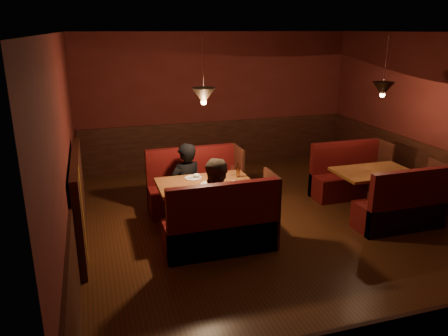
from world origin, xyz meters
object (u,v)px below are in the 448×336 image
object	(u,v)px
diner_a	(186,170)
main_bench_near	(222,230)
main_table	(206,193)
main_bench_far	(195,190)
second_bench_near	(403,210)
diner_b	(220,191)
second_bench_far	(348,179)
second_table	(373,181)

from	to	relation	value
diner_a	main_bench_near	bearing A→B (deg)	80.31
main_table	diner_a	world-z (taller)	diner_a
main_bench_far	second_bench_near	size ratio (longest dim) A/B	1.11
main_bench_far	diner_a	world-z (taller)	diner_a
main_bench_far	diner_b	bearing A→B (deg)	-88.58
main_bench_near	second_bench_far	size ratio (longest dim) A/B	1.11
second_bench_far	diner_a	xyz separation A→B (m)	(-3.05, -0.05, 0.48)
main_table	diner_b	size ratio (longest dim) A/B	0.88
main_bench_far	main_bench_near	size ratio (longest dim) A/B	1.00
main_table	diner_b	bearing A→B (deg)	-84.86
second_table	second_bench_near	xyz separation A→B (m)	(0.03, -0.75, -0.21)
main_table	second_table	xyz separation A→B (m)	(2.84, -0.16, -0.06)
second_bench_near	diner_a	xyz separation A→B (m)	(-3.05, 1.45, 0.48)
main_bench_near	second_table	bearing A→B (deg)	12.86
main_bench_near	diner_a	size ratio (longest dim) A/B	0.98
main_table	second_bench_near	distance (m)	3.02
second_bench_near	diner_a	size ratio (longest dim) A/B	0.88
second_bench_near	main_bench_near	bearing A→B (deg)	177.82
main_table	main_bench_far	bearing A→B (deg)	88.84
second_table	second_bench_near	distance (m)	0.78
second_table	second_bench_far	world-z (taller)	second_bench_far
second_bench_near	main_table	bearing A→B (deg)	162.39
main_bench_near	diner_b	size ratio (longest dim) A/B	0.96
second_bench_far	diner_b	xyz separation A→B (m)	(-2.82, -1.15, 0.49)
main_table	diner_a	bearing A→B (deg)	109.09
second_bench_near	second_bench_far	bearing A→B (deg)	90.00
main_bench_near	second_bench_far	xyz separation A→B (m)	(2.85, 1.40, -0.02)
second_table	diner_b	xyz separation A→B (m)	(-2.79, -0.40, 0.28)
second_table	diner_a	distance (m)	3.12
main_bench_far	second_bench_far	xyz separation A→B (m)	(2.85, -0.20, -0.02)
diner_a	diner_b	xyz separation A→B (m)	(0.24, -1.10, 0.01)
main_bench_near	second_bench_far	world-z (taller)	main_bench_near
main_bench_near	second_bench_near	xyz separation A→B (m)	(2.85, -0.11, -0.02)
main_table	main_bench_near	world-z (taller)	main_bench_near
diner_a	diner_b	world-z (taller)	diner_b
main_bench_far	second_table	distance (m)	2.98
diner_a	diner_b	bearing A→B (deg)	83.91
second_bench_far	main_bench_far	bearing A→B (deg)	175.91
main_bench_far	second_bench_far	world-z (taller)	main_bench_far
main_bench_far	second_bench_near	world-z (taller)	main_bench_far
main_bench_far	diner_a	distance (m)	0.56
main_bench_near	second_table	xyz separation A→B (m)	(2.82, 0.64, 0.19)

